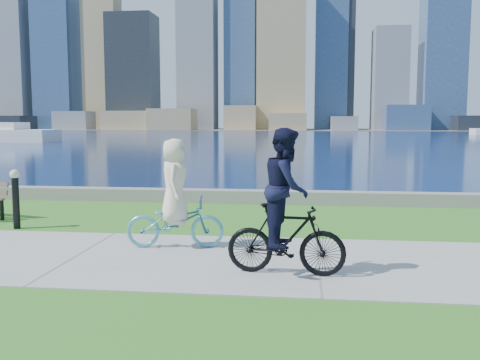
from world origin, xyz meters
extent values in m
plane|color=#29661B|center=(0.00, 0.00, 0.00)|extent=(320.00, 320.00, 0.00)
cube|color=gray|center=(0.00, 0.00, 0.01)|extent=(80.00, 3.50, 0.02)
cube|color=slate|center=(0.00, 6.20, 0.17)|extent=(90.00, 0.50, 0.35)
cube|color=#0B1F4B|center=(0.00, 72.00, 0.00)|extent=(320.00, 131.00, 0.01)
cube|color=slate|center=(0.00, 130.00, 0.06)|extent=(320.00, 30.00, 0.12)
cube|color=black|center=(-69.03, 119.89, 1.79)|extent=(6.80, 8.76, 3.59)
cube|color=slate|center=(-54.34, 121.43, 2.35)|extent=(8.84, 6.50, 4.70)
cube|color=#917E59|center=(-39.87, 120.70, 2.36)|extent=(11.50, 8.05, 4.73)
cube|color=#917E59|center=(-28.30, 119.07, 2.61)|extent=(10.78, 7.99, 5.22)
cube|color=#917E59|center=(-11.80, 121.71, 2.99)|extent=(7.60, 6.07, 5.98)
cube|color=#917E59|center=(-0.31, 120.30, 2.06)|extent=(8.76, 8.69, 4.12)
cube|color=slate|center=(12.93, 122.47, 1.69)|extent=(6.01, 9.04, 3.38)
cube|color=navy|center=(27.06, 121.28, 2.98)|extent=(9.89, 8.43, 5.97)
cube|color=black|center=(42.39, 121.19, 1.75)|extent=(9.49, 9.48, 3.50)
cube|color=slate|center=(-75.57, 132.78, 20.34)|extent=(9.06, 11.69, 40.68)
cube|color=navy|center=(-63.12, 131.75, 19.43)|extent=(10.33, 9.70, 38.87)
cube|color=#917E59|center=(-50.44, 131.76, 19.87)|extent=(9.05, 6.66, 39.74)
cube|color=black|center=(-41.14, 129.05, 14.83)|extent=(11.88, 9.65, 29.66)
cube|color=slate|center=(-24.08, 129.57, 18.34)|extent=(9.53, 8.04, 36.67)
cube|color=navy|center=(-12.97, 132.81, 18.12)|extent=(7.91, 11.28, 36.25)
cube|color=#917E59|center=(-2.26, 127.01, 18.60)|extent=(11.78, 9.30, 37.20)
cube|color=black|center=(12.09, 132.79, 23.39)|extent=(7.06, 11.04, 46.78)
cube|color=slate|center=(24.13, 127.76, 12.33)|extent=(8.06, 8.83, 24.65)
cube|color=navy|center=(36.35, 127.48, 28.79)|extent=(9.62, 9.74, 57.58)
cube|color=navy|center=(10.00, 131.00, 32.00)|extent=(8.00, 8.00, 64.00)
cube|color=black|center=(-3.12, 2.96, 0.23)|extent=(0.08, 0.08, 0.47)
cylinder|color=black|center=(-2.24, 2.05, 0.56)|extent=(0.14, 0.14, 1.11)
sphere|color=silver|center=(-2.24, 2.05, 1.15)|extent=(0.20, 0.20, 0.20)
imported|color=#4FA4C1|center=(1.50, 0.73, 0.47)|extent=(0.81, 1.79, 0.90)
imported|color=white|center=(1.50, 0.73, 1.20)|extent=(0.57, 0.80, 1.50)
imported|color=black|center=(3.51, -0.72, 0.54)|extent=(0.67, 1.78, 1.05)
imported|color=black|center=(3.51, -0.72, 1.31)|extent=(0.72, 0.88, 1.71)
camera|label=1|loc=(3.77, -8.38, 2.26)|focal=40.00mm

